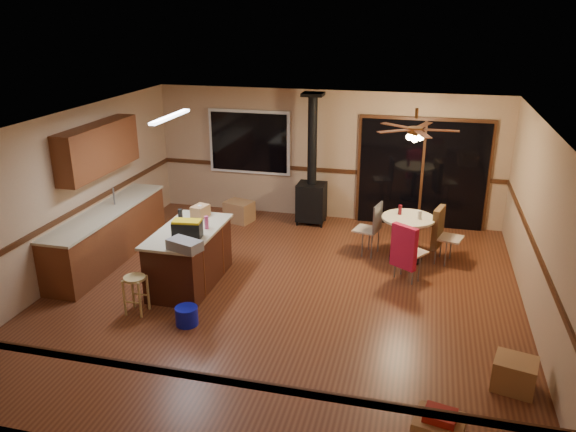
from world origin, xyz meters
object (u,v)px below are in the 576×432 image
(toolbox_grey, at_px, (185,245))
(blue_bucket, at_px, (187,316))
(wood_stove, at_px, (312,188))
(chair_right, at_px, (440,228))
(bar_stool, at_px, (136,295))
(dining_table, at_px, (407,231))
(box_corner_b, at_px, (515,374))
(chair_near, at_px, (405,247))
(box_under_window, at_px, (239,211))
(chair_left, at_px, (373,223))
(toolbox_black, at_px, (187,230))
(kitchen_island, at_px, (190,257))

(toolbox_grey, height_order, blue_bucket, toolbox_grey)
(wood_stove, xyz_separation_m, chair_right, (2.46, -1.24, -0.13))
(bar_stool, distance_m, dining_table, 4.54)
(dining_table, bearing_deg, chair_right, 10.67)
(box_corner_b, bearing_deg, chair_near, 119.45)
(bar_stool, height_order, box_under_window, bar_stool)
(bar_stool, distance_m, blue_bucket, 0.84)
(blue_bucket, bearing_deg, chair_left, 53.30)
(dining_table, bearing_deg, toolbox_black, -147.62)
(dining_table, relative_size, chair_left, 1.73)
(chair_left, relative_size, chair_right, 0.74)
(blue_bucket, bearing_deg, dining_table, 45.80)
(dining_table, height_order, chair_left, chair_left)
(toolbox_black, distance_m, chair_left, 3.28)
(blue_bucket, distance_m, dining_table, 4.03)
(bar_stool, bearing_deg, box_corner_b, -6.02)
(wood_stove, relative_size, chair_right, 3.60)
(toolbox_grey, height_order, toolbox_black, toolbox_black)
(dining_table, height_order, chair_near, chair_near)
(blue_bucket, bearing_deg, toolbox_grey, 110.62)
(kitchen_island, xyz_separation_m, chair_right, (3.76, 1.81, 0.14))
(bar_stool, height_order, chair_left, chair_left)
(toolbox_black, bearing_deg, box_under_window, 94.76)
(chair_right, bearing_deg, blue_bucket, -138.14)
(toolbox_black, distance_m, chair_near, 3.34)
(toolbox_grey, xyz_separation_m, box_under_window, (-0.41, 3.52, -0.77))
(blue_bucket, xyz_separation_m, chair_right, (3.32, 2.98, 0.47))
(toolbox_black, height_order, box_corner_b, toolbox_black)
(wood_stove, relative_size, chair_left, 4.89)
(wood_stove, relative_size, dining_table, 2.84)
(wood_stove, distance_m, dining_table, 2.36)
(wood_stove, distance_m, blue_bucket, 4.35)
(toolbox_grey, bearing_deg, toolbox_black, 108.88)
(chair_near, bearing_deg, box_under_window, 150.08)
(box_corner_b, bearing_deg, wood_stove, 125.59)
(chair_left, xyz_separation_m, box_corner_b, (1.96, -3.34, -0.40))
(kitchen_island, relative_size, dining_table, 1.89)
(bar_stool, bearing_deg, chair_right, 34.53)
(box_corner_b, bearing_deg, toolbox_grey, 169.01)
(bar_stool, relative_size, box_corner_b, 1.22)
(bar_stool, bearing_deg, toolbox_black, 57.38)
(kitchen_island, height_order, chair_near, chair_near)
(chair_right, bearing_deg, bar_stool, -145.47)
(dining_table, bearing_deg, box_corner_b, -67.36)
(toolbox_black, relative_size, chair_right, 0.60)
(toolbox_black, xyz_separation_m, box_under_window, (-0.26, 3.07, -0.81))
(toolbox_black, height_order, box_under_window, toolbox_black)
(wood_stove, distance_m, chair_right, 2.76)
(box_under_window, bearing_deg, blue_bucket, -81.71)
(toolbox_black, bearing_deg, chair_right, 29.69)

